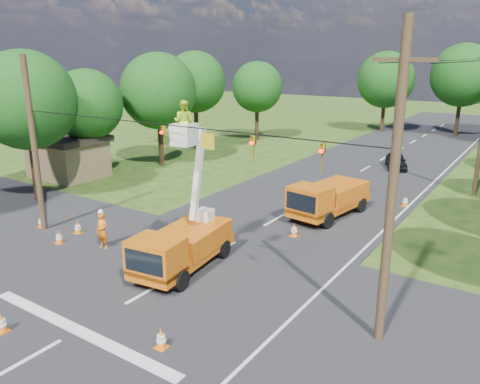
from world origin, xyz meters
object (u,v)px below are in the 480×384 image
Objects in this scene: traffic_cone_5 at (78,227)px; traffic_cone_2 at (294,230)px; traffic_cone_0 at (2,323)px; traffic_cone_4 at (59,237)px; tree_left_c at (87,105)px; bucket_truck at (182,236)px; tree_far_b at (463,75)px; traffic_cone_6 at (41,221)px; tree_left_e at (195,82)px; traffic_cone_7 at (405,201)px; traffic_cone_1 at (161,339)px; pole_right_near at (392,189)px; tree_far_a at (386,80)px; distant_car at (396,161)px; pole_left at (34,146)px; shed at (68,156)px; tree_left_f at (257,87)px; second_truck at (328,198)px; tree_left_d at (158,91)px; ground_worker at (102,231)px; traffic_cone_3 at (322,215)px; tree_left_b at (26,101)px.

traffic_cone_2 is at bearing 31.81° from traffic_cone_5.
traffic_cone_2 is at bearing 72.70° from traffic_cone_0.
tree_left_c is at bearing 133.80° from traffic_cone_4.
tree_far_b is at bearing 78.73° from bucket_truck.
tree_left_e is at bearing 107.55° from traffic_cone_6.
tree_far_b reaches higher than traffic_cone_7.
traffic_cone_1 is 1.00× the size of traffic_cone_4.
traffic_cone_2 is at bearing 134.88° from pole_right_near.
pole_right_near reaches higher than tree_far_a.
pole_right_near reaches higher than traffic_cone_0.
traffic_cone_1 is at bearing -110.42° from distant_car.
traffic_cone_2 is 1.00× the size of traffic_cone_4.
pole_left reaches higher than traffic_cone_2.
shed is (-23.38, -6.75, 1.26)m from traffic_cone_7.
traffic_cone_7 is 0.08× the size of tree_left_f.
shed is at bearing -165.14° from second_truck.
traffic_cone_5 is at bearing -148.19° from traffic_cone_2.
distant_car is 5.25× the size of traffic_cone_4.
tree_left_c is at bearing -108.69° from tree_far_a.
tree_far_a is (-10.38, 28.25, 5.83)m from traffic_cone_7.
tree_left_d is at bearing 108.98° from traffic_cone_6.
traffic_cone_0 is at bearing -72.10° from ground_worker.
second_truck is 0.64× the size of tree_far_a.
traffic_cone_0 is at bearing -59.14° from tree_left_d.
distant_car is at bearing 29.71° from tree_left_d.
traffic_cone_5 is at bearing -126.60° from second_truck.
traffic_cone_2 is at bearing -112.22° from distant_car.
shed is at bearing 163.20° from pole_right_near.
distant_car is at bearing -17.63° from tree_left_f.
traffic_cone_2 is (6.90, 6.45, -0.55)m from ground_worker.
traffic_cone_1 is 10.70m from traffic_cone_4.
second_truck is 17.44m from traffic_cone_0.
bucket_truck is at bearing -105.05° from traffic_cone_3.
traffic_cone_4 is 0.08× the size of tree_left_b.
bucket_truck reaches higher than traffic_cone_2.
tree_left_e is (-9.68, 22.78, 6.13)m from traffic_cone_4.
traffic_cone_4 is (-9.14, -7.29, 0.00)m from traffic_cone_2.
distant_car reaches higher than traffic_cone_4.
tree_far_a is (4.50, 43.00, 1.69)m from pole_left.
second_truck is at bearing 93.07° from traffic_cone_1.
shed is at bearing -146.31° from tree_left_c.
ground_worker is at bearing -124.92° from traffic_cone_7.
tree_far_a is 8.27m from tree_far_b.
pole_right_near is 23.23m from tree_left_b.
traffic_cone_3 is (-0.71, 13.77, 0.00)m from traffic_cone_1.
second_truck is at bearing -77.62° from tree_far_a.
tree_left_d is 0.97× the size of tree_far_a.
tree_left_c reaches higher than shed.
ground_worker is (-7.07, -10.20, -0.22)m from second_truck.
traffic_cone_0 is (-4.03, -31.31, -0.28)m from distant_car.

